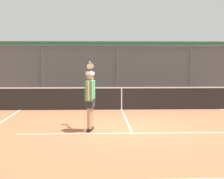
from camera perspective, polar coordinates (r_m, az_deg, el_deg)
The scene contains 5 objects.
ground_plane at distance 11.06m, azimuth 2.91°, elevation -6.27°, with size 60.00×60.00×0.00m, color #A8603D.
court_line_markings at distance 9.97m, azimuth 3.47°, elevation -7.48°, with size 8.63×8.86×0.01m.
fence_backdrop at distance 19.65m, azimuth 0.69°, elevation 3.13°, with size 18.93×1.37×3.10m.
tennis_net at distance 15.06m, azimuth 1.55°, elevation -1.39°, with size 11.09×0.09×1.07m.
tennis_player at distance 10.58m, azimuth -3.54°, elevation -1.00°, with size 0.32×1.47×2.07m.
Camera 1 is at (0.95, 10.81, 2.13)m, focal length 56.92 mm.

